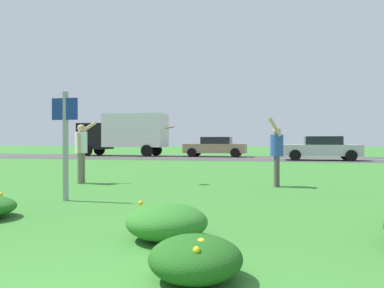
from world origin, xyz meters
The scene contains 12 objects.
ground_plane centered at (0.00, 12.29, 0.00)m, with size 120.00×120.00×0.00m, color #387A2D.
highway_strip centered at (0.00, 24.57, 0.00)m, with size 120.00×7.67×0.01m, color #424244.
highway_center_stripe centered at (0.00, 24.57, 0.01)m, with size 120.00×0.16×0.00m, color yellow.
daylily_clump_front_left centered at (-0.04, 2.99, 0.22)m, with size 1.01×1.00×0.44m.
daylily_clump_mid_center centered at (0.59, 1.71, 0.20)m, with size 0.83×0.85×0.40m.
sign_post_near_path centered at (-2.90, 5.48, 1.35)m, with size 0.56×0.10×2.21m.
person_thrower_white_shirt centered at (-4.16, 8.43, 1.01)m, with size 0.54×0.51×1.77m.
person_catcher_blue_shirt centered at (1.26, 8.81, 0.95)m, with size 0.39×0.50×1.82m.
frisbee_red centered at (-1.68, 8.88, 1.58)m, with size 0.28×0.27×0.10m.
car_silver_center_left centered at (3.86, 22.85, 0.74)m, with size 4.50×2.00×1.45m.
car_tan_center_right centered at (-3.16, 26.30, 0.74)m, with size 4.50×2.00×1.45m.
box_truck_black centered at (-10.23, 26.30, 1.80)m, with size 6.70×2.46×3.20m.
Camera 1 is at (1.29, -1.58, 1.23)m, focal length 36.15 mm.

